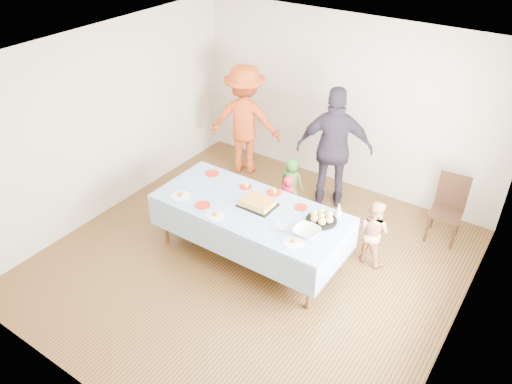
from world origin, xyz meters
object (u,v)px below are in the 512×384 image
party_table (250,210)px  adult_left (245,120)px  birthday_cake (258,203)px  dining_chair (449,204)px

party_table → adult_left: 2.28m
birthday_cake → dining_chair: dining_chair is taller
birthday_cake → adult_left: adult_left is taller
birthday_cake → dining_chair: size_ratio=0.48×
adult_left → birthday_cake: bearing=109.3°
party_table → dining_chair: 2.74m
adult_left → party_table: bearing=106.8°
party_table → birthday_cake: size_ratio=5.50×
birthday_cake → adult_left: (-1.43, 1.74, 0.10)m
dining_chair → adult_left: bearing=176.1°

